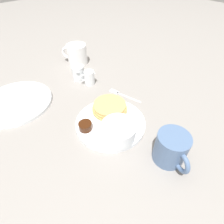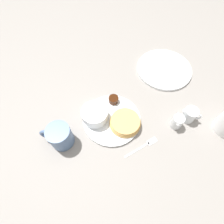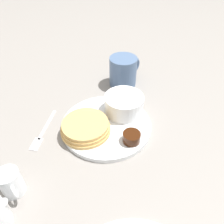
{
  "view_description": "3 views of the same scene",
  "coord_description": "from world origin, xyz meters",
  "px_view_note": "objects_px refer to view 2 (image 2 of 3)",
  "views": [
    {
      "loc": [
        0.29,
        -0.27,
        0.44
      ],
      "look_at": [
        -0.01,
        0.01,
        0.04
      ],
      "focal_mm": 28.0,
      "sensor_mm": 36.0,
      "label": 1
    },
    {
      "loc": [
        0.09,
        0.31,
        0.63
      ],
      "look_at": [
        -0.0,
        -0.01,
        0.05
      ],
      "focal_mm": 28.0,
      "sensor_mm": 36.0,
      "label": 2
    },
    {
      "loc": [
        -0.37,
        -0.17,
        0.41
      ],
      "look_at": [
        0.02,
        -0.01,
        0.04
      ],
      "focal_mm": 35.0,
      "sensor_mm": 36.0,
      "label": 3
    }
  ],
  "objects_px": {
    "bowl": "(95,114)",
    "plate": "(112,119)",
    "creamer_pitcher_near": "(177,122)",
    "fork": "(145,145)",
    "coffee_mug": "(60,136)",
    "creamer_pitcher_far": "(190,115)"
  },
  "relations": [
    {
      "from": "bowl",
      "to": "plate",
      "type": "bearing_deg",
      "value": 158.09
    },
    {
      "from": "plate",
      "to": "bowl",
      "type": "xyz_separation_m",
      "value": [
        0.06,
        -0.02,
        0.03
      ]
    },
    {
      "from": "creamer_pitcher_near",
      "to": "fork",
      "type": "xyz_separation_m",
      "value": [
        0.15,
        0.04,
        -0.03
      ]
    },
    {
      "from": "bowl",
      "to": "coffee_mug",
      "type": "relative_size",
      "value": 0.91
    },
    {
      "from": "coffee_mug",
      "to": "fork",
      "type": "distance_m",
      "value": 0.32
    },
    {
      "from": "fork",
      "to": "bowl",
      "type": "bearing_deg",
      "value": -47.82
    },
    {
      "from": "plate",
      "to": "creamer_pitcher_far",
      "type": "height_order",
      "value": "creamer_pitcher_far"
    },
    {
      "from": "coffee_mug",
      "to": "fork",
      "type": "relative_size",
      "value": 0.81
    },
    {
      "from": "creamer_pitcher_near",
      "to": "creamer_pitcher_far",
      "type": "distance_m",
      "value": 0.06
    },
    {
      "from": "plate",
      "to": "creamer_pitcher_far",
      "type": "relative_size",
      "value": 3.47
    },
    {
      "from": "bowl",
      "to": "creamer_pitcher_far",
      "type": "relative_size",
      "value": 1.56
    },
    {
      "from": "bowl",
      "to": "creamer_pitcher_far",
      "type": "bearing_deg",
      "value": 163.25
    },
    {
      "from": "bowl",
      "to": "creamer_pitcher_far",
      "type": "distance_m",
      "value": 0.37
    },
    {
      "from": "coffee_mug",
      "to": "creamer_pitcher_near",
      "type": "distance_m",
      "value": 0.44
    },
    {
      "from": "plate",
      "to": "creamer_pitcher_near",
      "type": "height_order",
      "value": "creamer_pitcher_near"
    },
    {
      "from": "coffee_mug",
      "to": "creamer_pitcher_far",
      "type": "height_order",
      "value": "coffee_mug"
    },
    {
      "from": "bowl",
      "to": "coffee_mug",
      "type": "distance_m",
      "value": 0.15
    },
    {
      "from": "creamer_pitcher_far",
      "to": "fork",
      "type": "bearing_deg",
      "value": 15.1
    },
    {
      "from": "plate",
      "to": "creamer_pitcher_far",
      "type": "xyz_separation_m",
      "value": [
        -0.3,
        0.08,
        0.03
      ]
    },
    {
      "from": "bowl",
      "to": "fork",
      "type": "bearing_deg",
      "value": 132.18
    },
    {
      "from": "coffee_mug",
      "to": "fork",
      "type": "xyz_separation_m",
      "value": [
        -0.29,
        0.11,
        -0.04
      ]
    },
    {
      "from": "coffee_mug",
      "to": "creamer_pitcher_far",
      "type": "bearing_deg",
      "value": 173.93
    }
  ]
}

